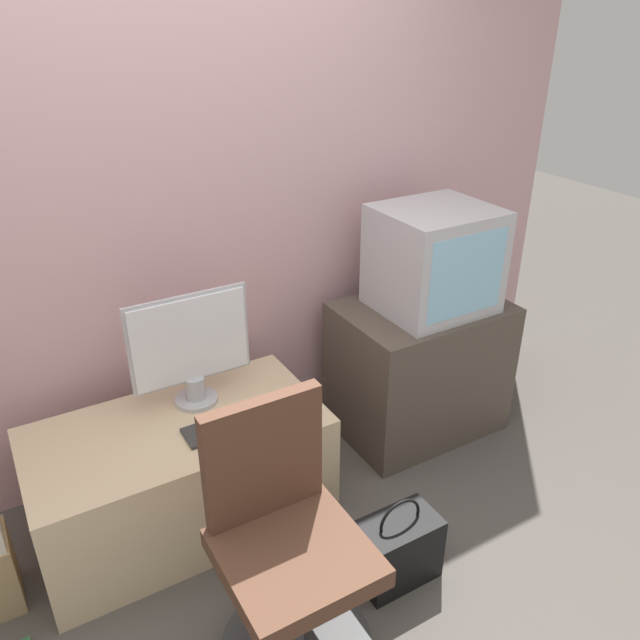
% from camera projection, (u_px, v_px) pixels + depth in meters
% --- Properties ---
extents(wall_back, '(4.40, 0.05, 2.60)m').
position_uv_depth(wall_back, '(162.00, 194.00, 2.58)').
color(wall_back, '#CC9EA3').
rests_on(wall_back, ground_plane).
extents(desk, '(1.17, 0.62, 0.50)m').
position_uv_depth(desk, '(182.00, 474.00, 2.61)').
color(desk, '#CCB289').
rests_on(desk, ground_plane).
extents(side_stand, '(0.81, 0.56, 0.69)m').
position_uv_depth(side_stand, '(418.00, 367.00, 3.19)').
color(side_stand, '#4C4238').
rests_on(side_stand, ground_plane).
extents(main_monitor, '(0.50, 0.18, 0.49)m').
position_uv_depth(main_monitor, '(191.00, 348.00, 2.53)').
color(main_monitor, '#B2B2B7').
rests_on(main_monitor, desk).
extents(keyboard, '(0.30, 0.14, 0.01)m').
position_uv_depth(keyboard, '(222.00, 428.00, 2.47)').
color(keyboard, '#2D2D2D').
rests_on(keyboard, desk).
extents(mouse, '(0.06, 0.04, 0.03)m').
position_uv_depth(mouse, '(271.00, 406.00, 2.59)').
color(mouse, black).
rests_on(mouse, desk).
extents(crt_tv, '(0.52, 0.47, 0.49)m').
position_uv_depth(crt_tv, '(434.00, 259.00, 2.91)').
color(crt_tv, '#B7B7BC').
rests_on(crt_tv, side_stand).
extents(office_chair, '(0.53, 0.53, 0.93)m').
position_uv_depth(office_chair, '(287.00, 556.00, 2.03)').
color(office_chair, '#333333').
rests_on(office_chair, ground_plane).
extents(handbag, '(0.31, 0.19, 0.38)m').
position_uv_depth(handbag, '(398.00, 549.00, 2.39)').
color(handbag, black).
rests_on(handbag, ground_plane).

